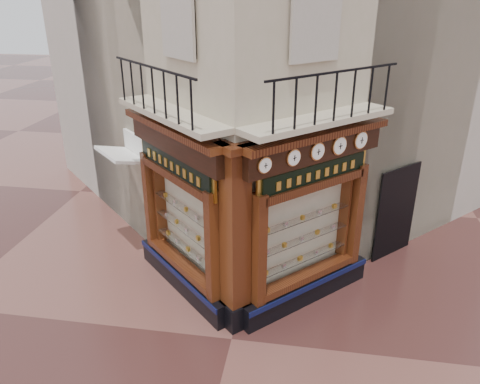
% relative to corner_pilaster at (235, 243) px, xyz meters
% --- Properties ---
extents(ground, '(80.00, 80.00, 0.00)m').
position_rel_corner_pilaster_xyz_m(ground, '(0.00, -0.50, -1.95)').
color(ground, '#44221F').
rests_on(ground, ground).
extents(main_building, '(11.31, 11.31, 12.00)m').
position_rel_corner_pilaster_xyz_m(main_building, '(0.00, 5.66, 4.05)').
color(main_building, beige).
rests_on(main_building, ground).
extents(neighbour_left, '(11.31, 11.31, 11.00)m').
position_rel_corner_pilaster_xyz_m(neighbour_left, '(-2.47, 8.13, 3.55)').
color(neighbour_left, '#BFB3A7').
rests_on(neighbour_left, ground).
extents(neighbour_right, '(11.31, 11.31, 11.00)m').
position_rel_corner_pilaster_xyz_m(neighbour_right, '(2.47, 8.13, 3.55)').
color(neighbour_right, '#BFB3A7').
rests_on(neighbour_right, ground).
extents(shopfront_left, '(2.86, 2.86, 3.98)m').
position_rel_corner_pilaster_xyz_m(shopfront_left, '(-1.41, 1.07, 0.03)').
color(shopfront_left, black).
rests_on(shopfront_left, ground).
extents(shopfront_right, '(2.86, 2.86, 3.98)m').
position_rel_corner_pilaster_xyz_m(shopfront_right, '(1.41, 1.07, 0.03)').
color(shopfront_right, black).
rests_on(shopfront_right, ground).
extents(corner_pilaster, '(0.85, 0.85, 3.98)m').
position_rel_corner_pilaster_xyz_m(corner_pilaster, '(0.00, 0.00, 0.00)').
color(corner_pilaster, black).
rests_on(corner_pilaster, ground).
extents(balcony, '(5.94, 2.97, 1.03)m').
position_rel_corner_pilaster_xyz_m(balcony, '(0.00, 0.99, 2.27)').
color(balcony, beige).
rests_on(balcony, ground).
extents(clock_a, '(0.26, 0.26, 0.31)m').
position_rel_corner_pilaster_xyz_m(clock_a, '(0.55, -0.06, 1.67)').
color(clock_a, '#B87B3D').
rests_on(clock_a, ground).
extents(clock_b, '(0.27, 0.27, 0.34)m').
position_rel_corner_pilaster_xyz_m(clock_b, '(1.03, 0.43, 1.67)').
color(clock_b, '#B87B3D').
rests_on(clock_b, ground).
extents(clock_c, '(0.29, 0.29, 0.37)m').
position_rel_corner_pilaster_xyz_m(clock_c, '(1.47, 0.86, 1.67)').
color(clock_c, '#B87B3D').
rests_on(clock_c, ground).
extents(clock_d, '(0.31, 0.31, 0.39)m').
position_rel_corner_pilaster_xyz_m(clock_d, '(1.90, 1.29, 1.67)').
color(clock_d, '#B87B3D').
rests_on(clock_d, ground).
extents(clock_e, '(0.31, 0.31, 0.39)m').
position_rel_corner_pilaster_xyz_m(clock_e, '(2.35, 1.74, 1.67)').
color(clock_e, '#B87B3D').
rests_on(clock_e, ground).
extents(awning, '(1.63, 1.63, 0.28)m').
position_rel_corner_pilaster_xyz_m(awning, '(-3.37, 2.66, -1.95)').
color(awning, white).
rests_on(awning, ground).
extents(signboard_left, '(2.24, 2.24, 0.60)m').
position_rel_corner_pilaster_xyz_m(signboard_left, '(-1.46, 1.01, 1.15)').
color(signboard_left, gold).
rests_on(signboard_left, ground).
extents(signboard_right, '(2.13, 2.13, 0.57)m').
position_rel_corner_pilaster_xyz_m(signboard_right, '(1.46, 1.01, 1.15)').
color(signboard_right, gold).
rests_on(signboard_right, ground).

